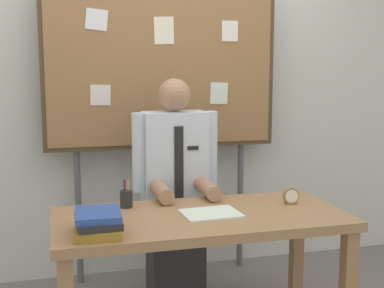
{
  "coord_description": "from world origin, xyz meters",
  "views": [
    {
      "loc": [
        -0.73,
        -2.57,
        1.52
      ],
      "look_at": [
        0.0,
        0.18,
        1.08
      ],
      "focal_mm": 48.75,
      "sensor_mm": 36.0,
      "label": 1
    }
  ],
  "objects_px": {
    "desk": "(201,232)",
    "pen_holder": "(126,199)",
    "open_notebook": "(211,214)",
    "bulletin_board": "(162,67)",
    "book_stack": "(98,223)",
    "person": "(175,199)",
    "desk_clock": "(291,197)"
  },
  "relations": [
    {
      "from": "desk",
      "to": "pen_holder",
      "type": "height_order",
      "value": "pen_holder"
    },
    {
      "from": "open_notebook",
      "to": "pen_holder",
      "type": "xyz_separation_m",
      "value": [
        -0.41,
        0.26,
        0.04
      ]
    },
    {
      "from": "bulletin_board",
      "to": "book_stack",
      "type": "height_order",
      "value": "bulletin_board"
    },
    {
      "from": "person",
      "to": "bulletin_board",
      "type": "bearing_deg",
      "value": 90.0
    },
    {
      "from": "desk",
      "to": "person",
      "type": "bearing_deg",
      "value": 90.0
    },
    {
      "from": "book_stack",
      "to": "pen_holder",
      "type": "bearing_deg",
      "value": 65.85
    },
    {
      "from": "person",
      "to": "pen_holder",
      "type": "xyz_separation_m",
      "value": [
        -0.36,
        -0.36,
        0.12
      ]
    },
    {
      "from": "book_stack",
      "to": "open_notebook",
      "type": "distance_m",
      "value": 0.63
    },
    {
      "from": "person",
      "to": "open_notebook",
      "type": "relative_size",
      "value": 4.81
    },
    {
      "from": "desk",
      "to": "bulletin_board",
      "type": "xyz_separation_m",
      "value": [
        -0.0,
        0.97,
        0.87
      ]
    },
    {
      "from": "open_notebook",
      "to": "desk_clock",
      "type": "distance_m",
      "value": 0.51
    },
    {
      "from": "pen_holder",
      "to": "bulletin_board",
      "type": "bearing_deg",
      "value": 63.7
    },
    {
      "from": "desk_clock",
      "to": "person",
      "type": "bearing_deg",
      "value": 135.94
    },
    {
      "from": "book_stack",
      "to": "desk_clock",
      "type": "xyz_separation_m",
      "value": [
        1.1,
        0.25,
        -0.01
      ]
    },
    {
      "from": "desk",
      "to": "open_notebook",
      "type": "relative_size",
      "value": 5.17
    },
    {
      "from": "desk_clock",
      "to": "pen_holder",
      "type": "relative_size",
      "value": 0.58
    },
    {
      "from": "person",
      "to": "book_stack",
      "type": "relative_size",
      "value": 4.86
    },
    {
      "from": "desk",
      "to": "person",
      "type": "xyz_separation_m",
      "value": [
        0.0,
        0.6,
        0.03
      ]
    },
    {
      "from": "desk",
      "to": "desk_clock",
      "type": "distance_m",
      "value": 0.57
    },
    {
      "from": "desk_clock",
      "to": "pen_holder",
      "type": "height_order",
      "value": "pen_holder"
    },
    {
      "from": "person",
      "to": "desk_clock",
      "type": "distance_m",
      "value": 0.77
    },
    {
      "from": "pen_holder",
      "to": "book_stack",
      "type": "bearing_deg",
      "value": -114.15
    },
    {
      "from": "desk",
      "to": "open_notebook",
      "type": "bearing_deg",
      "value": -22.16
    },
    {
      "from": "person",
      "to": "book_stack",
      "type": "xyz_separation_m",
      "value": [
        -0.55,
        -0.78,
        0.12
      ]
    },
    {
      "from": "book_stack",
      "to": "open_notebook",
      "type": "height_order",
      "value": "book_stack"
    },
    {
      "from": "bulletin_board",
      "to": "desk",
      "type": "bearing_deg",
      "value": -90.0
    },
    {
      "from": "open_notebook",
      "to": "person",
      "type": "bearing_deg",
      "value": 94.54
    },
    {
      "from": "open_notebook",
      "to": "pen_holder",
      "type": "height_order",
      "value": "pen_holder"
    },
    {
      "from": "open_notebook",
      "to": "pen_holder",
      "type": "bearing_deg",
      "value": 147.91
    },
    {
      "from": "book_stack",
      "to": "open_notebook",
      "type": "bearing_deg",
      "value": 15.34
    },
    {
      "from": "person",
      "to": "pen_holder",
      "type": "relative_size",
      "value": 8.97
    },
    {
      "from": "desk",
      "to": "book_stack",
      "type": "distance_m",
      "value": 0.6
    }
  ]
}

